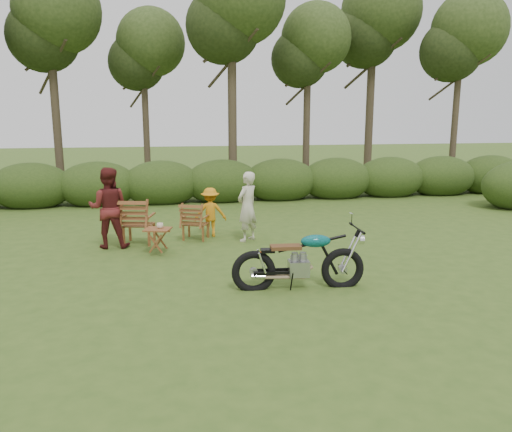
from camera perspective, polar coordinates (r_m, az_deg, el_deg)
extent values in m
plane|color=#334E1A|center=(8.21, 3.87, -8.61)|extent=(80.00, 80.00, 0.00)
cylinder|color=#3C3020|center=(18.91, -22.06, 12.99)|extent=(0.28, 0.28, 7.20)
sphere|color=#263815|center=(19.13, -22.59, 19.69)|extent=(2.88, 2.88, 2.88)
cylinder|color=#3C3020|center=(19.67, -12.55, 12.13)|extent=(0.24, 0.24, 6.30)
sphere|color=#263815|center=(19.80, -12.80, 17.81)|extent=(2.52, 2.52, 2.52)
cylinder|color=#3C3020|center=(17.66, -2.75, 14.69)|extent=(0.30, 0.30, 7.65)
sphere|color=#263815|center=(17.96, -2.83, 22.29)|extent=(3.06, 3.06, 3.06)
cylinder|color=#3C3020|center=(19.35, 5.85, 12.62)|extent=(0.26, 0.26, 6.48)
sphere|color=#263815|center=(19.50, 5.97, 18.55)|extent=(2.59, 2.59, 2.59)
cylinder|color=#3C3020|center=(21.43, 12.98, 14.20)|extent=(0.32, 0.32, 7.92)
sphere|color=#263815|center=(21.71, 13.29, 20.70)|extent=(3.17, 3.17, 3.17)
cylinder|color=#3C3020|center=(20.63, 21.95, 12.30)|extent=(0.24, 0.24, 6.84)
sphere|color=#263815|center=(20.80, 22.40, 18.15)|extent=(2.74, 2.74, 2.74)
ellipsoid|color=#233714|center=(17.08, -24.30, 3.07)|extent=(2.52, 1.68, 1.51)
ellipsoid|color=#233714|center=(16.72, -17.63, 3.38)|extent=(2.52, 1.68, 1.51)
ellipsoid|color=#233714|center=(16.60, -10.75, 3.66)|extent=(2.52, 1.68, 1.51)
ellipsoid|color=#233714|center=(16.72, -3.87, 3.89)|extent=(2.52, 1.68, 1.51)
ellipsoid|color=#233714|center=(17.07, 2.83, 4.05)|extent=(2.52, 1.68, 1.51)
ellipsoid|color=#233714|center=(17.64, 9.17, 4.16)|extent=(2.52, 1.68, 1.51)
ellipsoid|color=#233714|center=(18.41, 15.06, 4.22)|extent=(2.52, 1.68, 1.51)
ellipsoid|color=#233714|center=(19.36, 20.41, 4.23)|extent=(2.52, 1.68, 1.51)
ellipsoid|color=#233714|center=(20.46, 25.23, 4.20)|extent=(2.52, 1.68, 1.51)
imported|color=beige|center=(10.40, -10.92, -1.08)|extent=(0.16, 0.16, 0.11)
imported|color=beige|center=(11.41, -0.99, -2.83)|extent=(0.69, 0.66, 1.58)
imported|color=#591A19|center=(11.31, -16.27, -3.43)|extent=(0.91, 0.74, 1.74)
imported|color=orange|center=(11.87, -5.19, -2.32)|extent=(0.78, 0.49, 1.16)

